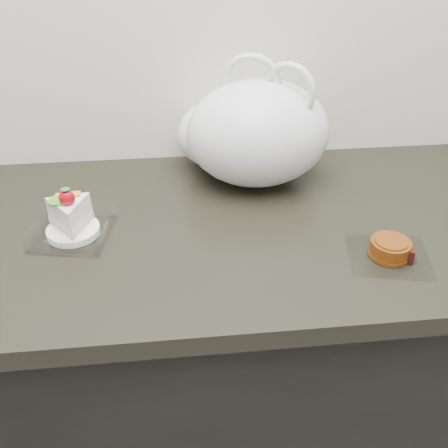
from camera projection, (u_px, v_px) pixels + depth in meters
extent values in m
cube|color=black|center=(205.00, 373.00, 1.29)|extent=(2.00, 0.60, 0.86)
cube|color=black|center=(201.00, 230.00, 1.04)|extent=(2.04, 0.64, 0.04)
cube|color=white|center=(74.00, 234.00, 0.99)|extent=(0.16, 0.16, 0.00)
cylinder|color=white|center=(73.00, 231.00, 0.98)|extent=(0.10, 0.10, 0.01)
ellipsoid|color=red|center=(67.00, 198.00, 0.93)|extent=(0.03, 0.03, 0.03)
cone|color=#2D7223|center=(65.00, 191.00, 0.92)|extent=(0.02, 0.02, 0.01)
cylinder|color=#5CA630|center=(58.00, 201.00, 0.94)|extent=(0.04, 0.04, 0.00)
cube|color=orange|center=(68.00, 195.00, 0.96)|extent=(0.05, 0.02, 0.00)
cube|color=white|center=(388.00, 255.00, 0.93)|extent=(0.17, 0.17, 0.00)
cylinder|color=#79340E|center=(390.00, 248.00, 0.92)|extent=(0.08, 0.08, 0.03)
cylinder|color=#79340E|center=(389.00, 254.00, 0.93)|extent=(0.08, 0.08, 0.01)
cylinder|color=#79340E|center=(391.00, 241.00, 0.91)|extent=(0.06, 0.06, 0.00)
cube|color=black|center=(409.00, 255.00, 0.91)|extent=(0.03, 0.03, 0.03)
ellipsoid|color=white|center=(258.00, 133.00, 1.11)|extent=(0.39, 0.36, 0.24)
ellipsoid|color=white|center=(217.00, 135.00, 1.17)|extent=(0.24, 0.23, 0.16)
torus|color=white|center=(250.00, 84.00, 1.05)|extent=(0.13, 0.05, 0.13)
torus|color=white|center=(289.00, 91.00, 1.03)|extent=(0.11, 0.09, 0.12)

